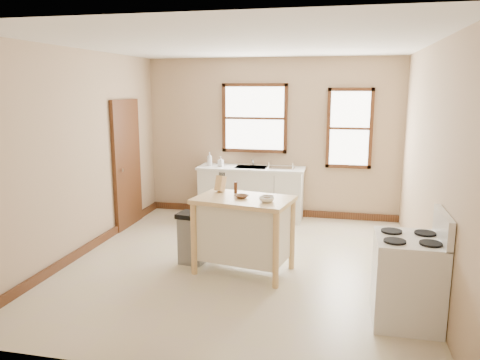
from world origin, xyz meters
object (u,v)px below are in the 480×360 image
Objects in this scene: gas_stove at (408,267)px; soap_bottle_a at (210,159)px; soap_bottle_b at (221,162)px; kitchen_island at (244,235)px; bowl_b at (267,198)px; dish_rack at (282,165)px; pepper_grinder at (236,188)px; bowl_c at (267,199)px; trash_bin at (192,238)px; knife_block at (220,184)px; bowl_a at (242,196)px.

soap_bottle_a is at bearing 131.64° from gas_stove.
soap_bottle_b is (0.22, -0.07, -0.03)m from soap_bottle_a.
kitchen_island is 7.72× the size of bowl_b.
dish_rack is 2.82× the size of bowl_b.
bowl_c is (0.46, -0.36, -0.05)m from pepper_grinder.
pepper_grinder reaches higher than trash_bin.
soap_bottle_b reaches higher than trash_bin.
gas_stove is (1.54, -0.91, -0.41)m from bowl_b.
soap_bottle_b is 0.15× the size of kitchen_island.
kitchen_island is at bearing 154.95° from bowl_c.
soap_bottle_a is 1.18× the size of knife_block.
pepper_grinder is at bearing 9.27° from knife_block.
pepper_grinder is at bearing 150.39° from gas_stove.
bowl_b is at bearing -74.73° from dish_rack.
soap_bottle_b is 2.17m from knife_block.
soap_bottle_a reaches higher than gas_stove.
bowl_c is at bearing -74.62° from dish_rack.
bowl_b is (0.45, -0.22, -0.06)m from pepper_grinder.
bowl_c is 0.16× the size of gas_stove.
kitchen_island is at bearing -2.45° from trash_bin.
pepper_grinder is (0.21, -0.05, -0.02)m from knife_block.
gas_stove is (1.99, -1.13, -0.46)m from pepper_grinder.
pepper_grinder reaches higher than soap_bottle_b.
soap_bottle_b is 0.16× the size of gas_stove.
soap_bottle_a is 2.70m from bowl_a.
pepper_grinder reaches higher than bowl_a.
dish_rack is at bearing 76.78° from trash_bin.
knife_block is 0.81m from trash_bin.
gas_stove is at bearing -6.11° from knife_block.
soap_bottle_a is 1.30m from dish_rack.
bowl_c is (0.15, -2.55, 0.01)m from dish_rack.
gas_stove is (2.20, -1.18, -0.49)m from knife_block.
soap_bottle_b is 2.34m from trash_bin.
pepper_grinder is at bearing -66.76° from soap_bottle_a.
kitchen_island is at bearing -65.69° from soap_bottle_a.
kitchen_island reaches higher than trash_bin.
soap_bottle_b reaches higher than bowl_a.
bowl_b reaches higher than trash_bin.
bowl_b is at bearing 0.03° from knife_block.
pepper_grinder is (0.76, -2.15, 0.02)m from soap_bottle_b.
soap_bottle_a reaches higher than knife_block.
dish_rack is 3.74m from gas_stove.
gas_stove is (2.56, -1.04, 0.22)m from trash_bin.
kitchen_island is 1.71× the size of trash_bin.
bowl_c is (0.01, -0.14, 0.01)m from bowl_b.
pepper_grinder is 0.99× the size of bowl_b.
gas_stove reaches higher than dish_rack.
bowl_b reaches higher than kitchen_island.
knife_block is 0.45m from bowl_a.
kitchen_island is at bearing -14.17° from knife_block.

